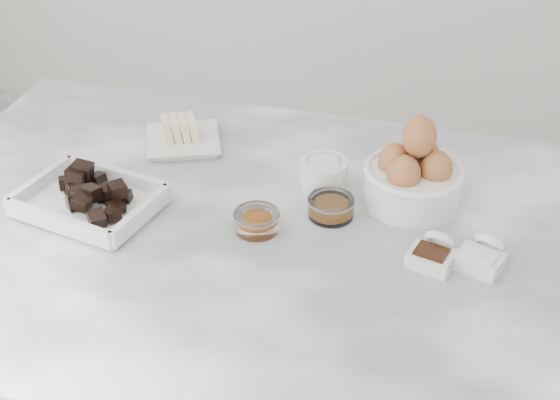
% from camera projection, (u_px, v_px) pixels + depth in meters
% --- Properties ---
extents(marble_slab, '(1.20, 0.80, 0.04)m').
position_uv_depth(marble_slab, '(262.00, 241.00, 1.20)').
color(marble_slab, white).
rests_on(marble_slab, cabinet).
extents(chocolate_dish, '(0.24, 0.20, 0.06)m').
position_uv_depth(chocolate_dish, '(89.00, 197.00, 1.22)').
color(chocolate_dish, white).
rests_on(chocolate_dish, marble_slab).
extents(butter_plate, '(0.17, 0.17, 0.05)m').
position_uv_depth(butter_plate, '(182.00, 135.00, 1.40)').
color(butter_plate, white).
rests_on(butter_plate, marble_slab).
extents(sugar_ramekin, '(0.08, 0.08, 0.05)m').
position_uv_depth(sugar_ramekin, '(324.00, 173.00, 1.28)').
color(sugar_ramekin, white).
rests_on(sugar_ramekin, marble_slab).
extents(egg_bowl, '(0.16, 0.16, 0.15)m').
position_uv_depth(egg_bowl, '(414.00, 175.00, 1.22)').
color(egg_bowl, white).
rests_on(egg_bowl, marble_slab).
extents(honey_bowl, '(0.08, 0.08, 0.03)m').
position_uv_depth(honey_bowl, '(331.00, 207.00, 1.21)').
color(honey_bowl, white).
rests_on(honey_bowl, marble_slab).
extents(zest_bowl, '(0.07, 0.07, 0.03)m').
position_uv_depth(zest_bowl, '(257.00, 220.00, 1.18)').
color(zest_bowl, white).
rests_on(zest_bowl, marble_slab).
extents(vanilla_spoon, '(0.07, 0.09, 0.05)m').
position_uv_depth(vanilla_spoon, '(433.00, 254.00, 1.11)').
color(vanilla_spoon, white).
rests_on(vanilla_spoon, marble_slab).
extents(salt_spoon, '(0.08, 0.09, 0.05)m').
position_uv_depth(salt_spoon, '(482.00, 256.00, 1.11)').
color(salt_spoon, white).
rests_on(salt_spoon, marble_slab).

